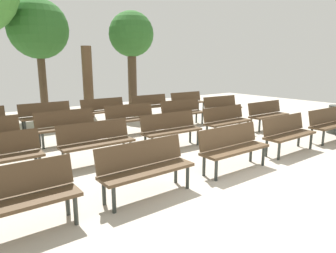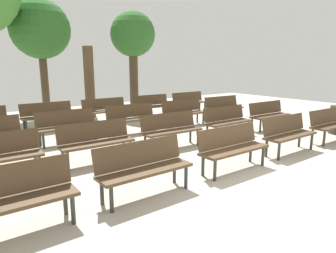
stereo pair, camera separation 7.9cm
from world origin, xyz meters
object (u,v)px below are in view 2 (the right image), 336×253
object	(u,v)px
bench_r3_c3	(152,105)
tree_1	(40,30)
bench_r1_c4	(268,113)
bench_r2_c1	(67,124)
bench_r0_c4	(330,123)
tree_3	(89,82)
bench_r1_c1	(96,139)
bench_r2_c4	(223,106)
bench_r0_c1	(144,165)
bench_r0_c2	(232,145)
bench_r2_c2	(132,117)
bench_r2_c3	(183,111)
tree_2	(133,37)
bench_r1_c2	(171,128)
bench_r1_c3	(227,119)
bench_r0_c3	(288,132)
bench_r3_c2	(105,109)
bench_r3_c1	(47,114)
bench_r3_c4	(189,101)

from	to	relation	value
bench_r3_c3	tree_1	xyz separation A→B (m)	(-3.24, 2.86, 2.86)
bench_r1_c4	bench_r2_c1	distance (m)	6.26
bench_r0_c4	bench_r2_c1	xyz separation A→B (m)	(-5.88, 4.12, 0.00)
tree_3	tree_1	bearing A→B (deg)	136.41
bench_r1_c1	bench_r2_c4	bearing A→B (deg)	18.10
bench_r0_c1	bench_r2_c1	xyz separation A→B (m)	(0.12, 4.01, 0.00)
bench_r2_c1	bench_r0_c2	bearing A→B (deg)	-64.28
bench_r2_c2	bench_r3_c3	xyz separation A→B (m)	(2.00, 1.90, 0.00)
bench_r2_c3	tree_2	world-z (taller)	tree_2
bench_r1_c2	bench_r2_c4	xyz separation A→B (m)	(3.95, 1.89, 0.00)
bench_r0_c2	bench_r3_c3	bearing A→B (deg)	71.53
bench_r1_c4	bench_r2_c1	bearing A→B (deg)	160.90
bench_r1_c1	bench_r2_c2	size ratio (longest dim) A/B	1.00
bench_r0_c4	tree_2	xyz separation A→B (m)	(-1.81, 7.50, 2.69)
bench_r0_c1	bench_r0_c4	size ratio (longest dim) A/B	0.99
bench_r1_c2	bench_r2_c3	bearing A→B (deg)	46.67
bench_r1_c3	bench_r2_c3	bearing A→B (deg)	90.38
bench_r0_c3	bench_r3_c2	xyz separation A→B (m)	(-1.92, 5.97, 0.00)
tree_1	bench_r3_c3	bearing A→B (deg)	-41.48
bench_r3_c2	tree_3	bearing A→B (deg)	87.93
bench_r1_c1	bench_r1_c2	bearing A→B (deg)	-0.51
bench_r0_c2	bench_r2_c2	distance (m)	4.05
bench_r1_c1	bench_r2_c2	bearing A→B (deg)	44.97
bench_r3_c1	bench_r3_c2	size ratio (longest dim) A/B	0.99
bench_r3_c4	tree_3	xyz separation A→B (m)	(-3.84, 1.58, 0.87)
bench_r3_c3	tree_1	bearing A→B (deg)	139.38
bench_r1_c2	bench_r3_c4	bearing A→B (deg)	47.49
bench_r3_c2	bench_r3_c3	xyz separation A→B (m)	(1.99, -0.02, 0.00)
bench_r2_c2	bench_r1_c1	bearing A→B (deg)	-134.05
bench_r3_c1	bench_r3_c4	world-z (taller)	same
bench_r2_c2	bench_r3_c3	bearing A→B (deg)	45.36
bench_r0_c3	bench_r1_c1	distance (m)	4.47
bench_r0_c4	bench_r2_c2	bearing A→B (deg)	135.33
bench_r3_c3	tree_2	bearing A→B (deg)	87.62
bench_r2_c2	bench_r3_c3	distance (m)	2.76
bench_r1_c1	bench_r3_c1	size ratio (longest dim) A/B	1.00
bench_r1_c2	bench_r3_c4	world-z (taller)	same
bench_r3_c3	bench_r2_c1	bearing A→B (deg)	-153.81
bench_r1_c3	bench_r2_c2	world-z (taller)	same
bench_r3_c2	bench_r2_c1	bearing A→B (deg)	-134.58
bench_r0_c1	bench_r3_c4	world-z (taller)	same
bench_r0_c4	tree_2	world-z (taller)	tree_2
bench_r0_c1	bench_r2_c2	world-z (taller)	same
tree_3	bench_r0_c4	bearing A→B (deg)	-63.45
bench_r0_c1	tree_2	world-z (taller)	tree_2
bench_r3_c1	tree_2	world-z (taller)	tree_2
bench_r1_c4	tree_3	distance (m)	6.82
bench_r1_c2	bench_r1_c4	world-z (taller)	same
bench_r2_c2	bench_r3_c2	size ratio (longest dim) A/B	1.00
bench_r2_c3	bench_r0_c2	bearing A→B (deg)	-115.29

